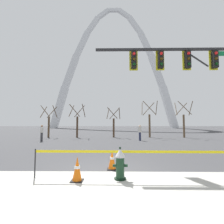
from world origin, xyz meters
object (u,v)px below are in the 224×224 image
traffic_cone_by_hydrant (112,160)px  pedestrian_standing_center (42,133)px  fire_hydrant (120,164)px  traffic_cone_mid_sidewalk (77,169)px  traffic_signal_gantry (196,72)px  pedestrian_walking_left (140,133)px  monument_arch (114,74)px

traffic_cone_by_hydrant → pedestrian_standing_center: bearing=125.4°
fire_hydrant → traffic_cone_mid_sidewalk: bearing=-171.8°
traffic_signal_gantry → pedestrian_walking_left: 9.51m
traffic_signal_gantry → pedestrian_walking_left: bearing=100.6°
fire_hydrant → traffic_cone_by_hydrant: 1.17m
traffic_signal_gantry → monument_arch: 61.66m
traffic_signal_gantry → traffic_cone_by_hydrant: bearing=-154.3°
fire_hydrant → pedestrian_standing_center: (-7.38, 11.16, 0.35)m
fire_hydrant → pedestrian_walking_left: bearing=78.4°
traffic_cone_mid_sidewalk → traffic_signal_gantry: (5.35, 3.41, 4.05)m
fire_hydrant → monument_arch: bearing=90.4°
pedestrian_walking_left → traffic_cone_mid_sidewalk: bearing=-107.2°
traffic_cone_by_hydrant → monument_arch: monument_arch is taller
pedestrian_walking_left → pedestrian_standing_center: same height
traffic_cone_mid_sidewalk → traffic_signal_gantry: size_ratio=0.09×
traffic_cone_by_hydrant → traffic_signal_gantry: traffic_signal_gantry is taller
traffic_signal_gantry → monument_arch: size_ratio=0.15×
traffic_cone_by_hydrant → pedestrian_walking_left: bearing=75.9°
traffic_cone_mid_sidewalk → pedestrian_standing_center: size_ratio=0.46×
fire_hydrant → pedestrian_standing_center: 13.38m
traffic_cone_by_hydrant → traffic_signal_gantry: 6.28m
monument_arch → pedestrian_walking_left: bearing=-86.7°
monument_arch → traffic_cone_by_hydrant: bearing=-89.8°
traffic_cone_mid_sidewalk → monument_arch: size_ratio=0.01×
traffic_cone_by_hydrant → pedestrian_standing_center: (-7.12, 10.02, 0.46)m
traffic_cone_by_hydrant → traffic_cone_mid_sidewalk: bearing=-127.8°
pedestrian_walking_left → pedestrian_standing_center: (-9.82, -0.73, 0.00)m
pedestrian_standing_center → traffic_cone_mid_sidewalk: bearing=-61.8°
fire_hydrant → pedestrian_standing_center: bearing=123.5°
fire_hydrant → traffic_cone_mid_sidewalk: (-1.29, -0.19, -0.11)m
traffic_cone_by_hydrant → pedestrian_standing_center: size_ratio=0.46×
traffic_cone_mid_sidewalk → traffic_signal_gantry: traffic_signal_gantry is taller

